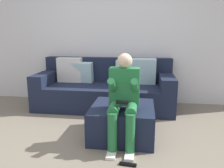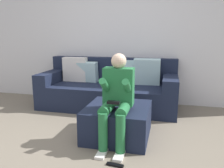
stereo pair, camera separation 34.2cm
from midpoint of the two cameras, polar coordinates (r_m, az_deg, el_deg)
The scene contains 6 objects.
ground_plane at distance 2.77m, azimuth -4.74°, elevation -16.05°, with size 8.05×8.05×0.00m, color slate.
wall_back at distance 4.53m, azimuth 3.80°, elevation 11.29°, with size 6.19×0.10×2.48m, color silver.
couch_sectional at distance 4.21m, azimuth 1.52°, elevation -1.20°, with size 2.42×0.97×0.89m.
ottoman at distance 3.02m, azimuth 4.74°, elevation -9.28°, with size 0.80×0.82×0.41m, color #192138.
person_seated at distance 2.70m, azimuth 4.79°, elevation -3.10°, with size 0.36×0.62×1.09m.
remote_near_ottoman at distance 2.48m, azimuth 4.94°, elevation -19.41°, with size 0.18×0.04×0.02m, color black.
Camera 2 is at (0.96, -2.27, 1.31)m, focal length 37.00 mm.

